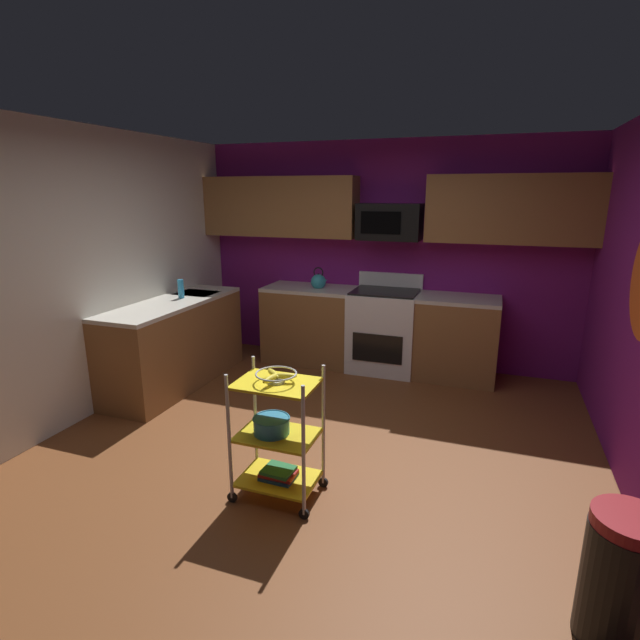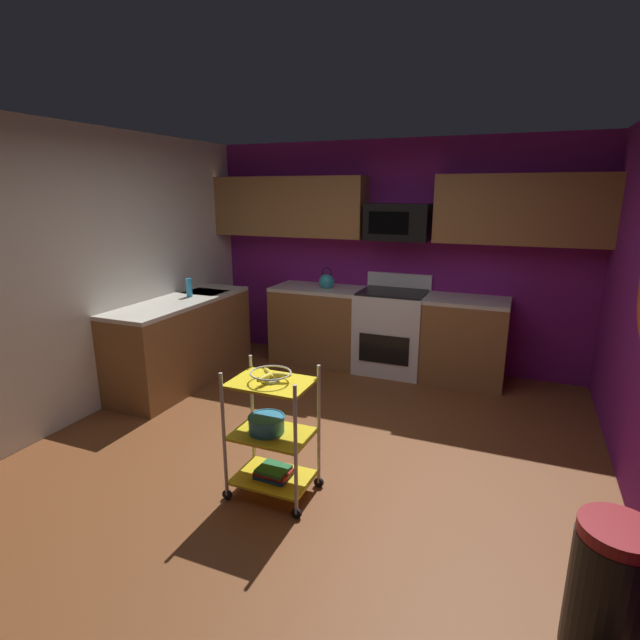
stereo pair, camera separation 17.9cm
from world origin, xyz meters
The scene contains 14 objects.
floor centered at (0.00, 0.00, -0.02)m, with size 4.40×4.80×0.04m, color brown.
wall_back centered at (0.00, 2.43, 1.30)m, with size 4.52×0.06×2.60m, color #751970.
wall_left centered at (-2.23, 0.00, 1.30)m, with size 0.06×4.80×2.60m, color silver.
counter_run centered at (-0.77, 1.62, 0.46)m, with size 3.55×2.41×0.92m.
oven_range centered at (0.10, 2.10, 0.48)m, with size 0.76×0.65×1.10m.
upper_cabinets centered at (-0.02, 2.23, 1.85)m, with size 4.40×0.33×0.70m.
microwave centered at (0.10, 2.21, 1.70)m, with size 0.70×0.39×0.40m.
rolling_cart centered at (-0.03, -0.57, 0.45)m, with size 0.59×0.39×0.91m.
fruit_bowl centered at (-0.03, -0.57, 0.88)m, with size 0.27×0.27×0.07m.
mixing_bowl_large centered at (-0.07, -0.57, 0.52)m, with size 0.25×0.25×0.11m.
book_stack centered at (-0.03, -0.57, 0.16)m, with size 0.24×0.19×0.07m.
kettle centered at (-0.71, 2.10, 1.00)m, with size 0.21×0.18×0.26m.
dish_soap_bottle centered at (-1.90, 1.06, 1.02)m, with size 0.06×0.06×0.20m, color #2D8CBF.
trash_can centered at (1.90, -1.07, 0.33)m, with size 0.34×0.42×0.66m.
Camera 1 is at (1.23, -3.25, 2.03)m, focal length 27.33 mm.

